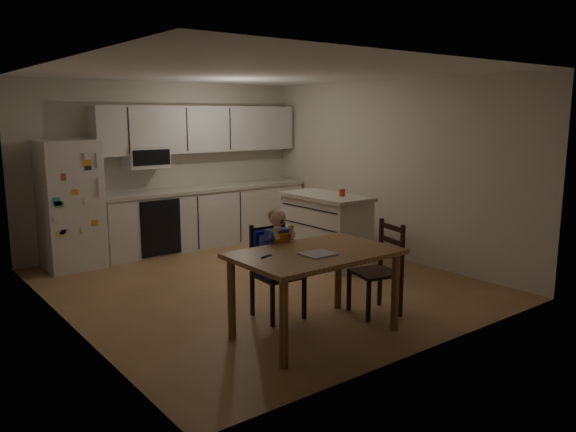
% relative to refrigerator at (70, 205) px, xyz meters
% --- Properties ---
extents(room, '(4.52, 5.01, 2.51)m').
position_rel_refrigerator_xyz_m(room, '(1.55, -1.67, 0.40)').
color(room, olive).
rests_on(room, ground).
extents(refrigerator, '(0.72, 0.70, 1.70)m').
position_rel_refrigerator_xyz_m(refrigerator, '(0.00, 0.00, 0.00)').
color(refrigerator, silver).
rests_on(refrigerator, ground).
extents(kitchen_run, '(3.37, 0.62, 2.15)m').
position_rel_refrigerator_xyz_m(kitchen_run, '(2.05, 0.09, 0.03)').
color(kitchen_run, silver).
rests_on(kitchen_run, ground).
extents(kitchen_island, '(0.68, 1.29, 0.95)m').
position_rel_refrigerator_xyz_m(kitchen_island, '(2.82, -1.91, -0.37)').
color(kitchen_island, silver).
rests_on(kitchen_island, ground).
extents(red_cup, '(0.08, 0.08, 0.10)m').
position_rel_refrigerator_xyz_m(red_cup, '(2.90, -2.15, 0.15)').
color(red_cup, red).
rests_on(red_cup, kitchen_island).
extents(dining_table, '(1.49, 0.96, 0.80)m').
position_rel_refrigerator_xyz_m(dining_table, '(1.04, -3.78, -0.16)').
color(dining_table, brown).
rests_on(dining_table, ground).
extents(napkin, '(0.28, 0.25, 0.01)m').
position_rel_refrigerator_xyz_m(napkin, '(0.99, -3.89, -0.05)').
color(napkin, '#A1A1A6').
rests_on(napkin, dining_table).
extents(toddler_spoon, '(0.12, 0.06, 0.02)m').
position_rel_refrigerator_xyz_m(toddler_spoon, '(0.56, -3.68, -0.04)').
color(toddler_spoon, '#0D15B9').
rests_on(toddler_spoon, dining_table).
extents(chair_booster, '(0.44, 0.44, 1.11)m').
position_rel_refrigerator_xyz_m(chair_booster, '(1.04, -3.17, -0.18)').
color(chair_booster, black).
rests_on(chair_booster, ground).
extents(chair_side, '(0.51, 0.51, 0.95)m').
position_rel_refrigerator_xyz_m(chair_side, '(1.98, -3.75, -0.31)').
color(chair_side, black).
rests_on(chair_side, ground).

